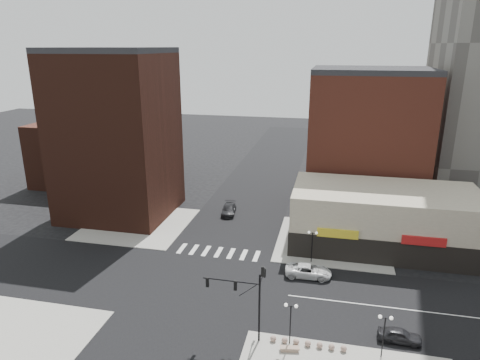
# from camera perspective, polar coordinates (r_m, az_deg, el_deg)

# --- Properties ---
(ground) EXTENTS (240.00, 240.00, 0.00)m
(ground) POSITION_cam_1_polar(r_m,az_deg,el_deg) (50.34, -5.29, -13.75)
(ground) COLOR black
(ground) RESTS_ON ground
(road_ew) EXTENTS (200.00, 14.00, 0.02)m
(road_ew) POSITION_cam_1_polar(r_m,az_deg,el_deg) (50.34, -5.29, -13.74)
(road_ew) COLOR black
(road_ew) RESTS_ON ground
(road_ns) EXTENTS (14.00, 200.00, 0.02)m
(road_ns) POSITION_cam_1_polar(r_m,az_deg,el_deg) (50.33, -5.29, -13.74)
(road_ns) COLOR black
(road_ns) RESTS_ON ground
(sidewalk_nw) EXTENTS (15.00, 15.00, 0.12)m
(sidewalk_nw) POSITION_cam_1_polar(r_m,az_deg,el_deg) (67.32, -13.42, -5.72)
(sidewalk_nw) COLOR gray
(sidewalk_nw) RESTS_ON ground
(sidewalk_ne) EXTENTS (15.00, 15.00, 0.12)m
(sidewalk_ne) POSITION_cam_1_polar(r_m,az_deg,el_deg) (61.17, 12.18, -8.07)
(sidewalk_ne) COLOR gray
(sidewalk_ne) RESTS_ON ground
(building_nw) EXTENTS (16.00, 15.00, 25.00)m
(building_nw) POSITION_cam_1_polar(r_m,az_deg,el_deg) (69.07, -16.11, 5.50)
(building_nw) COLOR #391B12
(building_nw) RESTS_ON ground
(building_nw_low) EXTENTS (20.00, 18.00, 12.00)m
(building_nw_low) POSITION_cam_1_polar(r_m,az_deg,el_deg) (89.93, -18.47, 3.71)
(building_nw_low) COLOR #391B12
(building_nw_low) RESTS_ON ground
(building_ne_midrise) EXTENTS (18.00, 15.00, 22.00)m
(building_ne_midrise) POSITION_cam_1_polar(r_m,az_deg,el_deg) (72.15, 16.48, 4.74)
(building_ne_midrise) COLOR brown
(building_ne_midrise) RESTS_ON ground
(building_ne_row) EXTENTS (24.20, 12.20, 8.00)m
(building_ne_row) POSITION_cam_1_polar(r_m,az_deg,el_deg) (60.77, 18.54, -5.45)
(building_ne_row) COLOR #C2B69A
(building_ne_row) RESTS_ON ground
(traffic_signal) EXTENTS (5.59, 3.09, 7.77)m
(traffic_signal) POSITION_cam_1_polar(r_m,az_deg,el_deg) (39.71, 1.31, -14.59)
(traffic_signal) COLOR black
(traffic_signal) RESTS_ON ground
(street_lamp_se_a) EXTENTS (1.22, 0.32, 4.16)m
(street_lamp_se_a) POSITION_cam_1_polar(r_m,az_deg,el_deg) (40.06, 6.78, -17.27)
(street_lamp_se_a) COLOR black
(street_lamp_se_a) RESTS_ON sidewalk_se
(street_lamp_se_b) EXTENTS (1.22, 0.32, 4.16)m
(street_lamp_se_b) POSITION_cam_1_polar(r_m,az_deg,el_deg) (40.34, 18.73, -17.92)
(street_lamp_se_b) COLOR black
(street_lamp_se_b) RESTS_ON sidewalk_se
(street_lamp_ne) EXTENTS (1.22, 0.32, 4.16)m
(street_lamp_ne) POSITION_cam_1_polar(r_m,az_deg,el_deg) (53.93, 9.63, -7.73)
(street_lamp_ne) COLOR black
(street_lamp_ne) RESTS_ON sidewalk_ne
(bollard_row) EXTENTS (6.86, 0.56, 0.56)m
(bollard_row) POSITION_cam_1_polar(r_m,az_deg,el_deg) (41.70, 9.04, -20.72)
(bollard_row) COLOR #886F5E
(bollard_row) RESTS_ON sidewalk_se
(white_suv) EXTENTS (5.49, 2.69, 1.50)m
(white_suv) POSITION_cam_1_polar(r_m,az_deg,el_deg) (52.01, 9.10, -11.85)
(white_suv) COLOR silver
(white_suv) RESTS_ON ground
(dark_sedan_east) EXTENTS (3.97, 1.76, 1.33)m
(dark_sedan_east) POSITION_cam_1_polar(r_m,az_deg,el_deg) (44.21, 20.51, -18.83)
(dark_sedan_east) COLOR black
(dark_sedan_east) RESTS_ON ground
(dark_sedan_north) EXTENTS (2.73, 5.36, 1.49)m
(dark_sedan_north) POSITION_cam_1_polar(r_m,az_deg,el_deg) (69.18, -1.51, -3.96)
(dark_sedan_north) COLOR black
(dark_sedan_north) RESTS_ON ground
(stone_bench) EXTENTS (1.79, 0.81, 0.40)m
(stone_bench) POSITION_cam_1_polar(r_m,az_deg,el_deg) (41.03, 6.64, -21.46)
(stone_bench) COLOR gray
(stone_bench) RESTS_ON sidewalk_se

